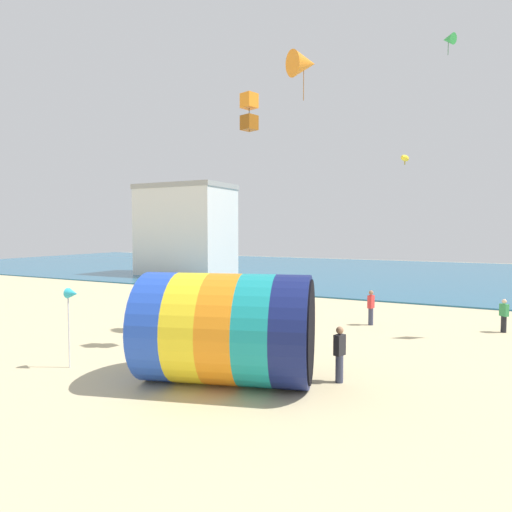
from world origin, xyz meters
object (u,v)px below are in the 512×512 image
object	(u,v)px
giant_inflatable_tube	(227,328)
kite_orange_box	(249,112)
kite_yellow_parafoil	(405,158)
beach_flag	(72,297)
kite_green_delta	(448,39)
kite_handler	(339,354)
bystander_near_water	(371,307)
kite_orange_delta	(304,64)
bystander_mid_beach	(504,316)

from	to	relation	value
giant_inflatable_tube	kite_orange_box	bearing A→B (deg)	108.67
kite_yellow_parafoil	beach_flag	bearing A→B (deg)	-118.38
kite_green_delta	kite_yellow_parafoil	distance (m)	7.60
giant_inflatable_tube	beach_flag	xyz separation A→B (m)	(-5.40, -1.13, 0.75)
kite_orange_box	kite_green_delta	bearing A→B (deg)	64.30
kite_orange_box	kite_green_delta	distance (m)	15.43
giant_inflatable_tube	kite_handler	world-z (taller)	giant_inflatable_tube
kite_handler	kite_yellow_parafoil	distance (m)	14.82
bystander_near_water	beach_flag	distance (m)	13.89
kite_handler	kite_orange_box	world-z (taller)	kite_orange_box
beach_flag	kite_orange_delta	bearing A→B (deg)	61.33
giant_inflatable_tube	kite_orange_delta	bearing A→B (deg)	94.01
kite_orange_delta	bystander_mid_beach	size ratio (longest dim) A/B	1.50
kite_orange_delta	kite_green_delta	size ratio (longest dim) A/B	1.84
kite_handler	kite_yellow_parafoil	size ratio (longest dim) A/B	1.61
kite_orange_delta	bystander_near_water	distance (m)	11.90
bystander_near_water	kite_green_delta	bearing A→B (deg)	66.14
kite_orange_delta	bystander_near_water	size ratio (longest dim) A/B	1.34
giant_inflatable_tube	kite_orange_delta	xyz separation A→B (m)	(-0.54, 7.75, 10.48)
kite_handler	kite_yellow_parafoil	bearing A→B (deg)	90.82
giant_inflatable_tube	beach_flag	world-z (taller)	giant_inflatable_tube
kite_handler	kite_green_delta	size ratio (longest dim) A/B	1.39
kite_orange_delta	kite_yellow_parafoil	world-z (taller)	kite_orange_delta
bystander_near_water	bystander_mid_beach	distance (m)	5.92
kite_orange_delta	bystander_near_water	xyz separation A→B (m)	(2.54, 2.78, -11.29)
kite_green_delta	kite_yellow_parafoil	world-z (taller)	kite_green_delta
kite_orange_box	kite_yellow_parafoil	distance (m)	11.06
kite_green_delta	bystander_mid_beach	world-z (taller)	kite_green_delta
bystander_mid_beach	kite_orange_box	bearing A→B (deg)	-140.27
kite_orange_delta	kite_green_delta	xyz separation A→B (m)	(5.30, 9.01, 3.36)
kite_green_delta	giant_inflatable_tube	bearing A→B (deg)	-105.83
kite_yellow_parafoil	bystander_mid_beach	size ratio (longest dim) A/B	0.70
kite_orange_box	bystander_near_water	size ratio (longest dim) A/B	0.87
kite_orange_box	giant_inflatable_tube	bearing A→B (deg)	-71.33
bystander_mid_beach	bystander_near_water	bearing A→B (deg)	-168.93
kite_handler	kite_green_delta	distance (m)	21.15
kite_orange_box	bystander_mid_beach	bearing A→B (deg)	39.73
bystander_mid_beach	beach_flag	size ratio (longest dim) A/B	0.56
kite_orange_box	beach_flag	distance (m)	9.49
kite_yellow_parafoil	bystander_mid_beach	distance (m)	9.60
kite_orange_delta	kite_yellow_parafoil	bearing A→B (deg)	62.02
giant_inflatable_tube	bystander_near_water	distance (m)	10.74
kite_orange_delta	bystander_mid_beach	bearing A→B (deg)	25.12
kite_yellow_parafoil	giant_inflatable_tube	bearing A→B (deg)	-101.50
kite_green_delta	bystander_mid_beach	xyz separation A→B (m)	(3.05, -5.09, -14.76)
kite_handler	kite_green_delta	bearing A→B (deg)	83.70
giant_inflatable_tube	kite_orange_delta	size ratio (longest dim) A/B	2.55
kite_handler	kite_yellow_parafoil	xyz separation A→B (m)	(-0.18, 12.65, 7.72)
kite_orange_box	kite_yellow_parafoil	world-z (taller)	kite_orange_box
kite_green_delta	kite_orange_delta	bearing A→B (deg)	-120.46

